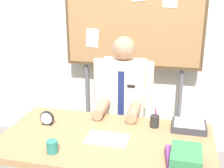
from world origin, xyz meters
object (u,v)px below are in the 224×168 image
(bulletin_board, at_px, (133,19))
(coffee_mug, at_px, (52,147))
(desk, at_px, (106,149))
(open_notebook, at_px, (107,139))
(paper_tray, at_px, (189,126))
(pen_holder, at_px, (155,121))
(desk_clock, at_px, (47,119))
(person, at_px, (123,115))
(book_stack, at_px, (184,159))

(bulletin_board, bearing_deg, coffee_mug, -101.92)
(desk, bearing_deg, open_notebook, -54.60)
(desk, distance_m, paper_tray, 0.66)
(desk, distance_m, pen_holder, 0.44)
(paper_tray, bearing_deg, desk_clock, -171.23)
(desk_clock, bearing_deg, paper_tray, 8.77)
(pen_holder, relative_size, paper_tray, 0.62)
(desk, relative_size, paper_tray, 5.93)
(person, bearing_deg, desk, -90.00)
(pen_holder, bearing_deg, desk_clock, -169.67)
(book_stack, distance_m, coffee_mug, 0.85)
(desk, relative_size, person, 1.11)
(open_notebook, relative_size, paper_tray, 1.18)
(person, bearing_deg, desk_clock, -132.96)
(book_stack, height_order, coffee_mug, book_stack)
(book_stack, bearing_deg, bulletin_board, 111.87)
(desk_clock, bearing_deg, person, 47.04)
(bulletin_board, bearing_deg, paper_tray, -55.76)
(pen_holder, bearing_deg, person, 129.84)
(desk, xyz_separation_m, open_notebook, (0.01, -0.02, 0.10))
(desk_clock, distance_m, paper_tray, 1.11)
(desk_clock, bearing_deg, pen_holder, 10.33)
(desk, bearing_deg, desk_clock, 168.26)
(book_stack, bearing_deg, open_notebook, 158.10)
(desk, distance_m, bulletin_board, 1.41)
(person, bearing_deg, pen_holder, -50.16)
(person, distance_m, desk_clock, 0.76)
(person, distance_m, paper_tray, 0.71)
(person, height_order, coffee_mug, person)
(desk_clock, bearing_deg, coffee_mug, -60.61)
(desk_clock, height_order, pen_holder, pen_holder)
(bulletin_board, bearing_deg, book_stack, -68.13)
(desk, distance_m, person, 0.65)
(book_stack, bearing_deg, coffee_mug, -177.90)
(desk_clock, relative_size, coffee_mug, 1.33)
(coffee_mug, bearing_deg, person, 72.06)
(book_stack, bearing_deg, desk, 156.84)
(bulletin_board, height_order, book_stack, bulletin_board)
(person, relative_size, paper_tray, 5.33)
(bulletin_board, height_order, pen_holder, bulletin_board)
(desk, relative_size, coffee_mug, 18.05)
(bulletin_board, relative_size, open_notebook, 6.62)
(bulletin_board, xyz_separation_m, open_notebook, (0.01, -1.16, -0.72))
(book_stack, distance_m, desk_clock, 1.12)
(coffee_mug, distance_m, paper_tray, 1.04)
(person, xyz_separation_m, book_stack, (0.55, -0.89, 0.16))
(bulletin_board, distance_m, paper_tray, 1.26)
(desk, relative_size, desk_clock, 13.53)
(person, bearing_deg, coffee_mug, -107.94)
(book_stack, relative_size, paper_tray, 1.21)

